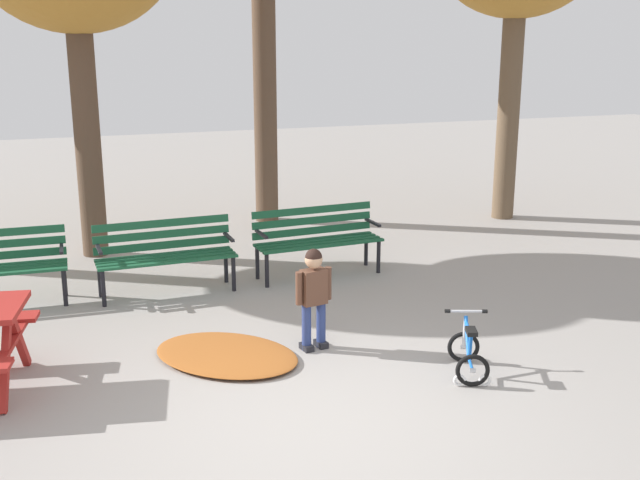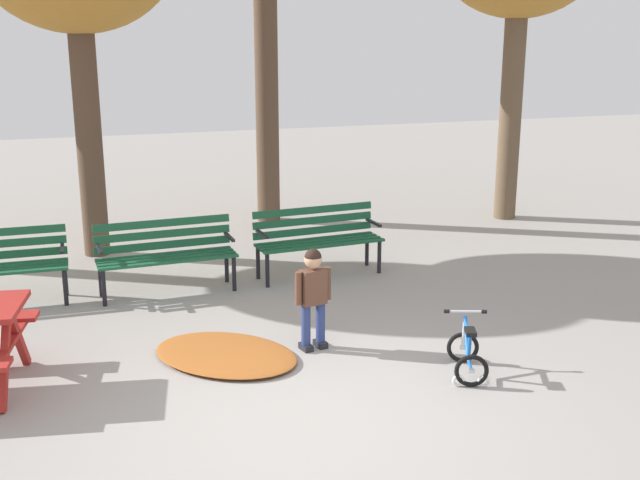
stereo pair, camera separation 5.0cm
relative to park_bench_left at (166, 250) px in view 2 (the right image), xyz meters
The scene contains 6 objects.
ground 3.63m from the park_bench_left, 80.71° to the right, with size 36.00×36.00×0.00m, color gray.
park_bench_left is the anchor object (origin of this frame).
park_bench_right 1.90m from the park_bench_left, ahead, with size 1.63×0.58×0.85m.
child_standing 2.45m from the park_bench_left, 62.59° to the right, with size 0.38×0.21×1.01m.
kids_bicycle 3.91m from the park_bench_left, 54.49° to the right, with size 0.51×0.63×0.54m.
leaf_pile 2.19m from the park_bench_left, 82.85° to the right, with size 1.45×1.02×0.07m, color #9E5623.
Camera 2 is at (-1.62, -5.47, 3.04)m, focal length 44.43 mm.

